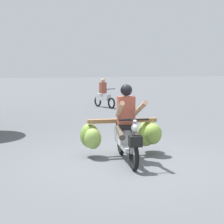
{
  "coord_description": "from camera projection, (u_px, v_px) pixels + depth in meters",
  "views": [
    {
      "loc": [
        -2.26,
        -6.21,
        1.91
      ],
      "look_at": [
        0.05,
        1.06,
        0.9
      ],
      "focal_mm": 53.94,
      "sensor_mm": 36.0,
      "label": 1
    }
  ],
  "objects": [
    {
      "name": "motorbike_main_loaded",
      "position": [
        127.0,
        132.0,
        7.13
      ],
      "size": [
        1.8,
        1.76,
        1.58
      ],
      "color": "black",
      "rests_on": "ground"
    },
    {
      "name": "ground_plane",
      "position": [
        126.0,
        163.0,
        6.79
      ],
      "size": [
        120.0,
        120.0,
        0.0
      ],
      "primitive_type": "plane",
      "color": "#56595E"
    },
    {
      "name": "motorbike_distant_ahead_left",
      "position": [
        103.0,
        96.0,
        16.19
      ],
      "size": [
        0.74,
        1.54,
        1.4
      ],
      "color": "black",
      "rests_on": "ground"
    }
  ]
}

